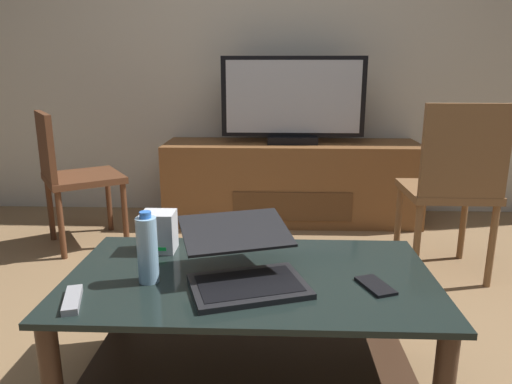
% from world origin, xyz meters
% --- Properties ---
extents(ground_plane, '(7.68, 7.68, 0.00)m').
position_xyz_m(ground_plane, '(0.00, 0.00, 0.00)').
color(ground_plane, olive).
extents(back_wall, '(6.40, 0.12, 2.80)m').
position_xyz_m(back_wall, '(0.00, 2.15, 1.40)').
color(back_wall, beige).
rests_on(back_wall, ground).
extents(coffee_table, '(1.20, 0.67, 0.45)m').
position_xyz_m(coffee_table, '(-0.00, -0.15, 0.31)').
color(coffee_table, black).
rests_on(coffee_table, ground).
extents(media_cabinet, '(1.84, 0.51, 0.58)m').
position_xyz_m(media_cabinet, '(0.20, 1.83, 0.29)').
color(media_cabinet, brown).
rests_on(media_cabinet, ground).
extents(television, '(1.01, 0.20, 0.61)m').
position_xyz_m(television, '(0.20, 1.80, 0.87)').
color(television, black).
rests_on(television, media_cabinet).
extents(dining_chair, '(0.44, 0.44, 0.95)m').
position_xyz_m(dining_chair, '(1.00, 0.84, 0.53)').
color(dining_chair, brown).
rests_on(dining_chair, ground).
extents(side_chair, '(0.61, 0.61, 0.85)m').
position_xyz_m(side_chair, '(-1.19, 1.23, 0.49)').
color(side_chair, '#59331E').
rests_on(side_chair, ground).
extents(laptop, '(0.45, 0.48, 0.17)m').
position_xyz_m(laptop, '(-0.02, -0.20, 0.51)').
color(laptop, black).
rests_on(laptop, coffee_table).
extents(router_box, '(0.12, 0.11, 0.15)m').
position_xyz_m(router_box, '(-0.35, 0.05, 0.52)').
color(router_box, silver).
rests_on(router_box, coffee_table).
extents(water_bottle_near, '(0.07, 0.07, 0.23)m').
position_xyz_m(water_bottle_near, '(-0.32, -0.22, 0.56)').
color(water_bottle_near, '#99C6E5').
rests_on(water_bottle_near, coffee_table).
extents(cell_phone, '(0.12, 0.16, 0.01)m').
position_xyz_m(cell_phone, '(0.39, -0.23, 0.45)').
color(cell_phone, black).
rests_on(cell_phone, coffee_table).
extents(tv_remote, '(0.09, 0.17, 0.02)m').
position_xyz_m(tv_remote, '(-0.50, -0.37, 0.46)').
color(tv_remote, '#99999E').
rests_on(tv_remote, coffee_table).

